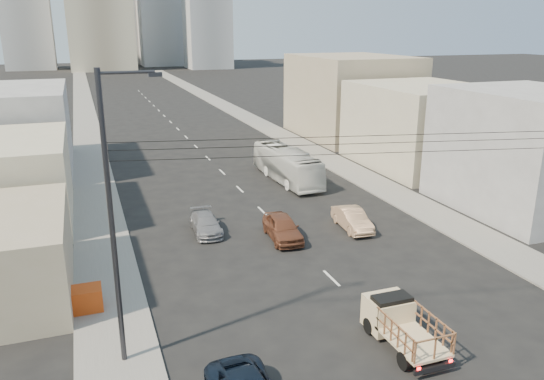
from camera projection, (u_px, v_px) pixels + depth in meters
ground at (415, 359)px, 22.23m from camera, size 420.00×420.00×0.00m
sidewalk_left at (85, 118)px, 81.37m from camera, size 3.50×180.00×0.12m
sidewalk_right at (233, 110)px, 88.97m from camera, size 3.50×180.00×0.12m
lane_dashes at (182, 133)px, 69.90m from camera, size 0.15×104.00×0.01m
flatbed_pickup at (402, 322)px, 23.00m from camera, size 1.95×4.41×1.90m
city_bus at (287, 165)px, 47.71m from camera, size 2.92×10.80×2.98m
sedan_brown at (283, 228)px, 34.68m from camera, size 2.23×4.79×1.59m
sedan_tan at (352, 219)px, 36.44m from camera, size 1.84×4.42×1.42m
sedan_grey at (206, 224)px, 35.81m from camera, size 1.97×4.41×1.26m
streetlamp_left at (114, 216)px, 20.25m from camera, size 2.36×0.25×12.00m
overhead_wires at (411, 143)px, 20.94m from camera, size 23.01×5.02×0.72m
crate_stack at (83, 299)px, 25.76m from camera, size 1.80×1.20×1.14m
bldg_right_near at (528, 151)px, 39.64m from camera, size 10.00×12.00×9.00m
bldg_right_mid at (422, 126)px, 52.54m from camera, size 11.00×14.00×8.00m
bldg_right_far at (351, 96)px, 66.80m from camera, size 12.00×16.00×10.00m
bldg_left_far at (1, 131)px, 49.82m from camera, size 12.00×16.00×8.00m
midrise_ne at (161, 8)px, 188.55m from camera, size 16.00×16.00×40.00m
midrise_nw at (26, 15)px, 170.71m from camera, size 15.00×15.00×34.00m
midrise_back at (122, 3)px, 197.57m from camera, size 18.00×18.00×44.00m
midrise_east at (207, 25)px, 176.21m from camera, size 14.00×14.00×28.00m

